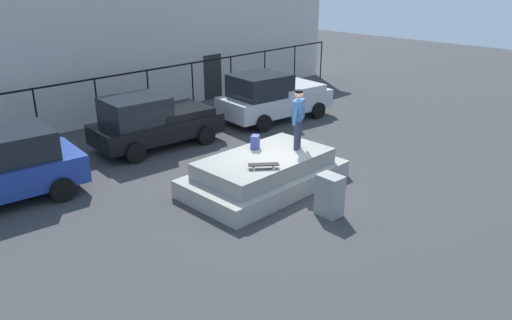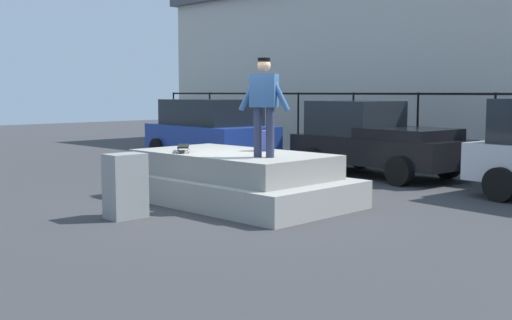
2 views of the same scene
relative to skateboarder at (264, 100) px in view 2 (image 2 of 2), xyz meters
The scene contains 9 objects.
ground_plane 2.00m from the skateboarder, behind, with size 60.00×60.00×0.00m, color #38383A.
concrete_ledge 1.81m from the skateboarder, 166.48° to the left, with size 4.44×2.47×0.91m.
skateboarder is the anchor object (origin of this frame).
skateboard 1.96m from the skateboarder, 168.45° to the right, with size 0.72×0.65×0.12m.
backpack 1.41m from the skateboarder, 134.68° to the left, with size 0.28×0.20×0.38m, color #3F4C99.
car_blue_hatchback_near 7.95m from the skateboarder, 145.55° to the left, with size 4.34×2.59×1.80m.
car_black_pickup_mid 5.39m from the skateboarder, 104.28° to the left, with size 4.39×2.33×1.79m.
utility_box 2.67m from the skateboarder, 119.56° to the right, with size 0.44×0.60×1.03m, color gray.
fence_row 7.97m from the skateboarder, 94.90° to the left, with size 24.06×0.06×2.00m.
Camera 2 is at (8.06, -7.70, 2.00)m, focal length 44.40 mm.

